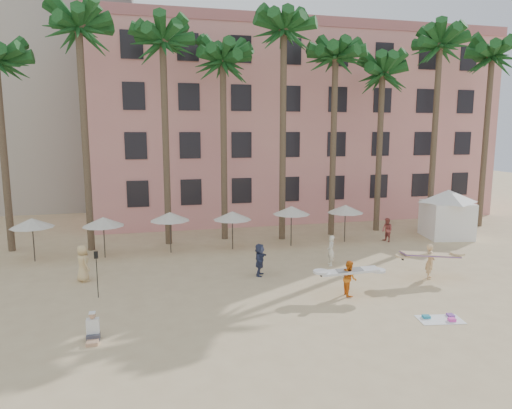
{
  "coord_description": "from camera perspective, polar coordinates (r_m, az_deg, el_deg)",
  "views": [
    {
      "loc": [
        -6.44,
        -16.17,
        7.7
      ],
      "look_at": [
        -1.01,
        6.0,
        4.0
      ],
      "focal_mm": 32.0,
      "sensor_mm": 36.0,
      "label": 1
    }
  ],
  "objects": [
    {
      "name": "palm_row",
      "position": [
        32.37,
        -1.25,
        18.57
      ],
      "size": [
        44.4,
        5.4,
        16.3
      ],
      "color": "brown",
      "rests_on": "ground"
    },
    {
      "name": "beachgoers",
      "position": [
        26.15,
        0.24,
        -5.88
      ],
      "size": [
        20.52,
        6.51,
        1.93
      ],
      "color": "#D8B67A",
      "rests_on": "ground"
    },
    {
      "name": "paddle",
      "position": [
        22.52,
        -19.29,
        -7.54
      ],
      "size": [
        0.18,
        0.04,
        2.23
      ],
      "color": "black",
      "rests_on": "ground"
    },
    {
      "name": "carrier_white",
      "position": [
        22.19,
        11.58,
        -8.83
      ],
      "size": [
        2.8,
        1.17,
        1.68
      ],
      "color": "orange",
      "rests_on": "ground"
    },
    {
      "name": "pink_hotel",
      "position": [
        44.27,
        3.97,
        9.57
      ],
      "size": [
        35.0,
        14.0,
        16.0
      ],
      "primitive_type": "cube",
      "color": "#E19289",
      "rests_on": "ground"
    },
    {
      "name": "umbrella_row",
      "position": [
        29.38,
        -6.81,
        -1.39
      ],
      "size": [
        22.5,
        2.7,
        2.73
      ],
      "color": "#332B23",
      "rests_on": "ground"
    },
    {
      "name": "ground",
      "position": [
        19.04,
        7.51,
        -14.74
      ],
      "size": [
        120.0,
        120.0,
        0.0
      ],
      "primitive_type": "plane",
      "color": "#D1B789",
      "rests_on": "ground"
    },
    {
      "name": "carrier_yellow",
      "position": [
        25.71,
        20.94,
        -6.43
      ],
      "size": [
        3.14,
        1.01,
        1.86
      ],
      "color": "tan",
      "rests_on": "ground"
    },
    {
      "name": "cabana",
      "position": [
        35.86,
        22.8,
        -0.56
      ],
      "size": [
        5.28,
        5.28,
        3.5
      ],
      "color": "white",
      "rests_on": "ground"
    },
    {
      "name": "beach_towel",
      "position": [
        20.84,
        22.11,
        -13.09
      ],
      "size": [
        1.94,
        1.28,
        0.14
      ],
      "color": "white",
      "rests_on": "ground"
    },
    {
      "name": "seated_man",
      "position": [
        18.57,
        -19.72,
        -14.63
      ],
      "size": [
        0.47,
        0.81,
        1.06
      ],
      "color": "#3F3F4C",
      "rests_on": "ground"
    }
  ]
}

